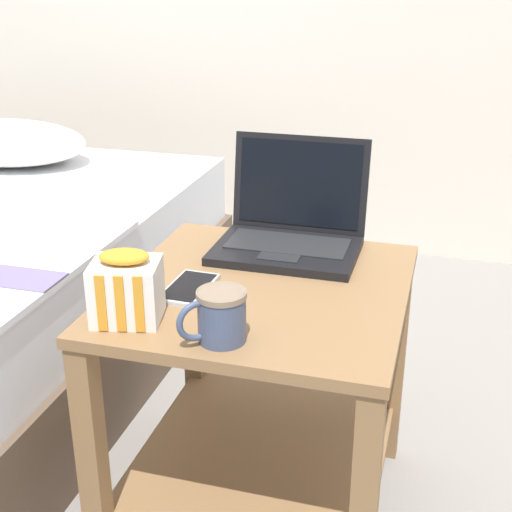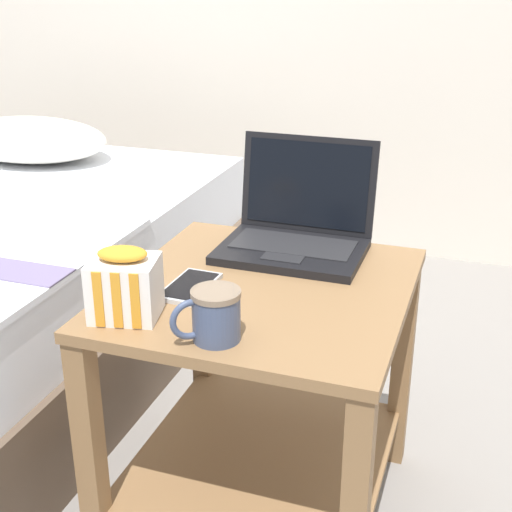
{
  "view_description": "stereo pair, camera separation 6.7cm",
  "coord_description": "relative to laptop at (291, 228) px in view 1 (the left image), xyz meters",
  "views": [
    {
      "loc": [
        0.33,
        -1.21,
        1.12
      ],
      "look_at": [
        0.0,
        -0.04,
        0.62
      ],
      "focal_mm": 50.0,
      "sensor_mm": 36.0,
      "label": 1
    },
    {
      "loc": [
        0.39,
        -1.19,
        1.12
      ],
      "look_at": [
        0.0,
        -0.04,
        0.62
      ],
      "focal_mm": 50.0,
      "sensor_mm": 36.0,
      "label": 2
    }
  ],
  "objects": [
    {
      "name": "bedside_table",
      "position": [
        -0.01,
        -0.21,
        -0.24
      ],
      "size": [
        0.55,
        0.59,
        0.54
      ],
      "color": "olive",
      "rests_on": "ground_plane"
    },
    {
      "name": "snack_bag",
      "position": [
        -0.2,
        -0.41,
        0.01
      ],
      "size": [
        0.13,
        0.12,
        0.13
      ],
      "color": "white",
      "rests_on": "bedside_table"
    },
    {
      "name": "laptop",
      "position": [
        0.0,
        0.0,
        0.0
      ],
      "size": [
        0.3,
        0.26,
        0.23
      ],
      "color": "black",
      "rests_on": "bedside_table"
    },
    {
      "name": "ground_plane",
      "position": [
        -0.01,
        -0.21,
        -0.59
      ],
      "size": [
        8.0,
        8.0,
        0.0
      ],
      "primitive_type": "plane",
      "color": "gray"
    },
    {
      "name": "mug_front_left",
      "position": [
        -0.02,
        -0.43,
        0.0
      ],
      "size": [
        0.1,
        0.1,
        0.09
      ],
      "color": "#3F4C6B",
      "rests_on": "bedside_table"
    },
    {
      "name": "cell_phone",
      "position": [
        -0.14,
        -0.27,
        -0.04
      ],
      "size": [
        0.08,
        0.15,
        0.01
      ],
      "color": "#B7BABC",
      "rests_on": "bedside_table"
    }
  ]
}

